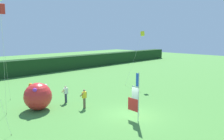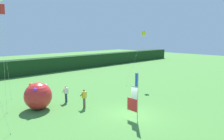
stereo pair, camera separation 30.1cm
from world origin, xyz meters
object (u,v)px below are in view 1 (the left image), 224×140
object	(u,v)px
banner_flag	(135,97)
person_near_banner	(66,94)
inflatable_balloon	(38,96)
kite_red_box_0	(1,9)
person_mid_field	(84,98)
kite_yellow_box_1	(142,34)

from	to	relation	value
banner_flag	person_near_banner	xyz separation A→B (m)	(-1.42, 7.27, -0.89)
inflatable_balloon	kite_red_box_0	distance (m)	7.56
banner_flag	person_mid_field	distance (m)	4.99
banner_flag	inflatable_balloon	xyz separation A→B (m)	(-4.14, 7.26, -0.59)
kite_red_box_0	banner_flag	bearing A→B (deg)	-38.13
banner_flag	kite_yellow_box_1	world-z (taller)	kite_yellow_box_1
person_near_banner	kite_yellow_box_1	bearing A→B (deg)	-2.18
person_mid_field	kite_red_box_0	distance (m)	9.24
person_mid_field	kite_yellow_box_1	world-z (taller)	kite_yellow_box_1
person_near_banner	inflatable_balloon	world-z (taller)	inflatable_balloon
banner_flag	person_near_banner	bearing A→B (deg)	101.02
inflatable_balloon	kite_yellow_box_1	bearing A→B (deg)	-1.72
inflatable_balloon	kite_red_box_0	world-z (taller)	kite_red_box_0
person_mid_field	kite_red_box_0	xyz separation A→B (m)	(-5.94, 0.73, 7.04)
person_mid_field	kite_red_box_0	world-z (taller)	kite_red_box_0
banner_flag	kite_red_box_0	world-z (taller)	kite_red_box_0
kite_red_box_0	inflatable_balloon	bearing A→B (deg)	30.86
banner_flag	kite_red_box_0	xyz separation A→B (m)	(-7.04, 5.53, 6.18)
person_near_banner	person_mid_field	bearing A→B (deg)	-82.79
person_near_banner	person_mid_field	size ratio (longest dim) A/B	0.97
kite_red_box_0	person_near_banner	bearing A→B (deg)	17.22
inflatable_balloon	kite_yellow_box_1	size ratio (longest dim) A/B	0.34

